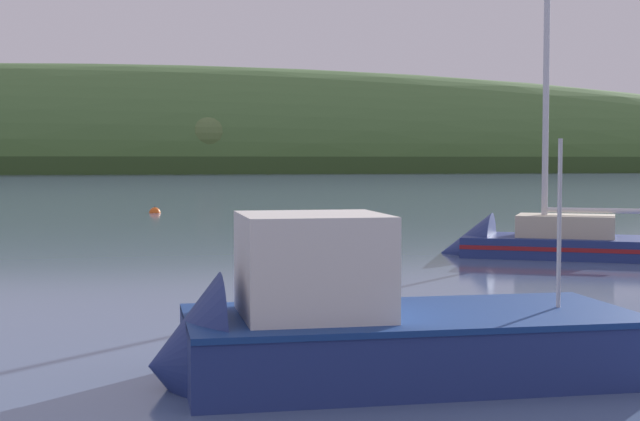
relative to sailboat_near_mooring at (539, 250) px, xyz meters
name	(u,v)px	position (x,y,z in m)	size (l,w,h in m)	color
far_shoreline_hill	(155,171)	(-15.99, 207.44, -0.04)	(545.96, 108.45, 52.54)	#314A21
sailboat_near_mooring	(539,250)	(0.00, 0.00, 0.00)	(7.61, 5.56, 12.37)	navy
fishing_boat_moored	(356,341)	(-8.70, -15.06, 0.36)	(6.63, 2.94, 4.14)	navy
mooring_buoy_off_fishing_boat	(155,213)	(-12.20, 25.53, -0.19)	(0.63, 0.63, 0.71)	#EA5B19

